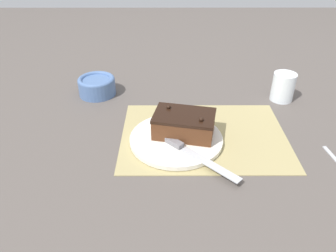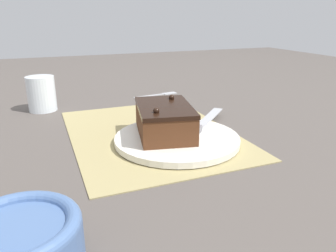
{
  "view_description": "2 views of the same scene",
  "coord_description": "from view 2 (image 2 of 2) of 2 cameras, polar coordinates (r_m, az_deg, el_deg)",
  "views": [
    {
      "loc": [
        0.1,
        0.76,
        0.52
      ],
      "look_at": [
        0.1,
        0.03,
        0.05
      ],
      "focal_mm": 35.0,
      "sensor_mm": 36.0,
      "label": 1
    },
    {
      "loc": [
        0.65,
        -0.22,
        0.25
      ],
      "look_at": [
        0.09,
        0.01,
        0.05
      ],
      "focal_mm": 35.0,
      "sensor_mm": 36.0,
      "label": 2
    }
  ],
  "objects": [
    {
      "name": "ground_plane",
      "position": [
        0.73,
        -3.1,
        -1.22
      ],
      "size": [
        3.0,
        3.0,
        0.0
      ],
      "primitive_type": "plane",
      "color": "#544C47"
    },
    {
      "name": "placemat_woven",
      "position": [
        0.73,
        -3.1,
        -1.08
      ],
      "size": [
        0.46,
        0.34,
        0.0
      ],
      "primitive_type": "cube",
      "color": "tan",
      "rests_on": "ground_plane"
    },
    {
      "name": "cake_plate",
      "position": [
        0.67,
        1.58,
        -2.25
      ],
      "size": [
        0.25,
        0.25,
        0.01
      ],
      "color": "white",
      "rests_on": "placemat_woven"
    },
    {
      "name": "chocolate_cake",
      "position": [
        0.67,
        -0.62,
        1.11
      ],
      "size": [
        0.18,
        0.14,
        0.07
      ],
      "rotation": [
        0.0,
        0.0,
        -0.21
      ],
      "color": "#512D19",
      "rests_on": "cake_plate"
    },
    {
      "name": "serving_knife",
      "position": [
        0.7,
        5.25,
        -0.38
      ],
      "size": [
        0.2,
        0.2,
        0.01
      ],
      "rotation": [
        0.0,
        0.0,
        0.78
      ],
      "color": "slate",
      "rests_on": "cake_plate"
    },
    {
      "name": "drinking_glass",
      "position": [
        0.95,
        -21.17,
        5.27
      ],
      "size": [
        0.07,
        0.07,
        0.09
      ],
      "color": "white",
      "rests_on": "ground_plane"
    },
    {
      "name": "small_bowl",
      "position": [
        0.38,
        -24.41,
        -18.37
      ],
      "size": [
        0.12,
        0.12,
        0.06
      ],
      "color": "#4C6B9E",
      "rests_on": "ground_plane"
    },
    {
      "name": "dessert_fork",
      "position": [
        1.07,
        -1.56,
        5.55
      ],
      "size": [
        0.03,
        0.15,
        0.01
      ],
      "rotation": [
        0.0,
        0.0,
        0.12
      ],
      "color": "#B7BABF",
      "rests_on": "ground_plane"
    }
  ]
}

